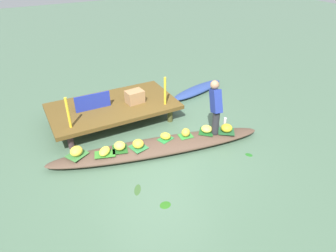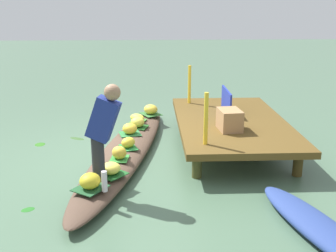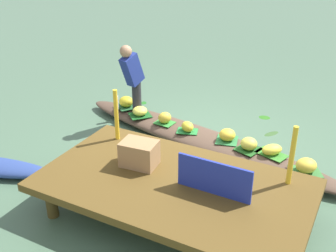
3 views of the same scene
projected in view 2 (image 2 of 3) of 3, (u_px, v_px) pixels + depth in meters
canal_water at (126, 156)px, 6.56m from camera, size 40.00×40.00×0.00m
dock_platform at (231, 123)px, 6.92m from camera, size 3.20×1.80×0.47m
vendor_boat at (126, 150)px, 6.52m from camera, size 4.91×1.64×0.22m
moored_boat at (320, 229)px, 4.30m from camera, size 2.15×0.99×0.19m
leaf_mat_0 at (111, 174)px, 5.35m from camera, size 0.48×0.49×0.01m
banana_bunch_0 at (111, 168)px, 5.32m from camera, size 0.29×0.29×0.15m
leaf_mat_1 at (137, 122)px, 7.63m from camera, size 0.49×0.37×0.01m
banana_bunch_1 at (137, 118)px, 7.61m from camera, size 0.35×0.36×0.15m
leaf_mat_2 at (119, 159)px, 5.85m from camera, size 0.33×0.28×0.01m
banana_bunch_2 at (119, 153)px, 5.82m from camera, size 0.29×0.29×0.19m
leaf_mat_3 at (130, 134)px, 6.94m from camera, size 0.39×0.41×0.01m
banana_bunch_3 at (130, 129)px, 6.91m from camera, size 0.33×0.33×0.19m
leaf_mat_4 at (151, 114)px, 8.14m from camera, size 0.51×0.48×0.01m
banana_bunch_4 at (151, 109)px, 8.12m from camera, size 0.38×0.38×0.19m
leaf_mat_5 at (128, 147)px, 6.30m from camera, size 0.39×0.32×0.01m
banana_bunch_5 at (128, 142)px, 6.28m from camera, size 0.30×0.29×0.16m
leaf_mat_6 at (90, 188)px, 4.94m from camera, size 0.49×0.48×0.01m
banana_bunch_6 at (90, 181)px, 4.91m from camera, size 0.35×0.34×0.19m
leaf_mat_7 at (138, 127)px, 7.31m from camera, size 0.40×0.42×0.01m
banana_bunch_7 at (138, 122)px, 7.28m from camera, size 0.32×0.32×0.18m
vendor_person at (103, 127)px, 4.99m from camera, size 0.26×0.47×1.23m
water_bottle at (104, 181)px, 4.83m from camera, size 0.07×0.07×0.25m
market_banner at (226, 101)px, 7.32m from camera, size 0.88×0.04×0.41m
railing_post_west at (189, 84)px, 7.91m from camera, size 0.06×0.06×0.74m
railing_post_east at (206, 119)px, 5.62m from camera, size 0.06×0.06×0.74m
produce_crate at (230, 120)px, 6.32m from camera, size 0.47×0.36×0.32m
drifting_plant_0 at (77, 138)px, 7.40m from camera, size 0.26×0.33×0.01m
drifting_plant_1 at (40, 144)px, 7.09m from camera, size 0.22×0.20×0.01m
drifting_plant_2 at (28, 209)px, 4.89m from camera, size 0.18×0.20×0.01m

